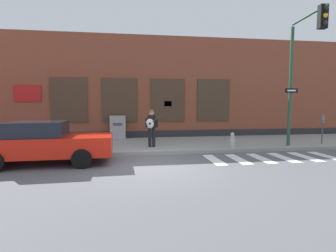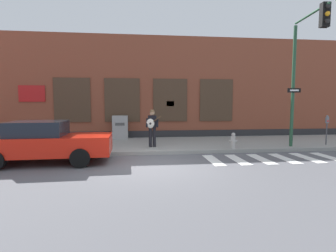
{
  "view_description": "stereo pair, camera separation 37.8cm",
  "coord_description": "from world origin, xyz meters",
  "px_view_note": "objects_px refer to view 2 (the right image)",
  "views": [
    {
      "loc": [
        -0.91,
        -8.82,
        2.18
      ],
      "look_at": [
        0.77,
        2.27,
        1.19
      ],
      "focal_mm": 28.0,
      "sensor_mm": 36.0,
      "label": 1
    },
    {
      "loc": [
        -0.54,
        -8.87,
        2.18
      ],
      "look_at": [
        0.77,
        2.27,
        1.19
      ],
      "focal_mm": 28.0,
      "sensor_mm": 36.0,
      "label": 2
    }
  ],
  "objects_px": {
    "busker": "(152,126)",
    "traffic_light": "(304,59)",
    "utility_box": "(120,127)",
    "fire_hydrant": "(233,141)",
    "parking_meter": "(327,125)",
    "red_car": "(44,142)"
  },
  "relations": [
    {
      "from": "busker",
      "to": "traffic_light",
      "type": "height_order",
      "value": "traffic_light"
    },
    {
      "from": "busker",
      "to": "traffic_light",
      "type": "distance_m",
      "value": 7.15
    },
    {
      "from": "traffic_light",
      "to": "utility_box",
      "type": "relative_size",
      "value": 4.35
    },
    {
      "from": "utility_box",
      "to": "fire_hydrant",
      "type": "xyz_separation_m",
      "value": [
        5.23,
        -3.75,
        -0.31
      ]
    },
    {
      "from": "parking_meter",
      "to": "fire_hydrant",
      "type": "distance_m",
      "value": 4.93
    },
    {
      "from": "parking_meter",
      "to": "fire_hydrant",
      "type": "xyz_separation_m",
      "value": [
        -4.87,
        -0.46,
        -0.6
      ]
    },
    {
      "from": "busker",
      "to": "utility_box",
      "type": "xyz_separation_m",
      "value": [
        -1.63,
        2.99,
        -0.33
      ]
    },
    {
      "from": "red_car",
      "to": "parking_meter",
      "type": "height_order",
      "value": "parking_meter"
    },
    {
      "from": "busker",
      "to": "utility_box",
      "type": "distance_m",
      "value": 3.42
    },
    {
      "from": "utility_box",
      "to": "traffic_light",
      "type": "bearing_deg",
      "value": -28.81
    },
    {
      "from": "parking_meter",
      "to": "utility_box",
      "type": "height_order",
      "value": "parking_meter"
    },
    {
      "from": "parking_meter",
      "to": "red_car",
      "type": "bearing_deg",
      "value": -171.56
    },
    {
      "from": "traffic_light",
      "to": "utility_box",
      "type": "xyz_separation_m",
      "value": [
        -8.02,
        4.41,
        -3.21
      ]
    },
    {
      "from": "red_car",
      "to": "parking_meter",
      "type": "distance_m",
      "value": 12.62
    },
    {
      "from": "red_car",
      "to": "utility_box",
      "type": "height_order",
      "value": "red_car"
    },
    {
      "from": "utility_box",
      "to": "parking_meter",
      "type": "bearing_deg",
      "value": -18.05
    },
    {
      "from": "red_car",
      "to": "utility_box",
      "type": "distance_m",
      "value": 5.66
    },
    {
      "from": "utility_box",
      "to": "fire_hydrant",
      "type": "height_order",
      "value": "utility_box"
    },
    {
      "from": "traffic_light",
      "to": "busker",
      "type": "bearing_deg",
      "value": 167.42
    },
    {
      "from": "red_car",
      "to": "parking_meter",
      "type": "relative_size",
      "value": 3.25
    },
    {
      "from": "busker",
      "to": "parking_meter",
      "type": "relative_size",
      "value": 1.2
    },
    {
      "from": "fire_hydrant",
      "to": "busker",
      "type": "bearing_deg",
      "value": 167.97
    }
  ]
}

